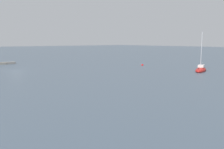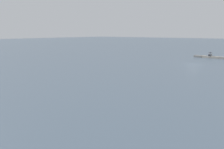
# 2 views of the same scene
# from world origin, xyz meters

# --- Properties ---
(ground_plane) EXTENTS (500.00, 500.00, 0.00)m
(ground_plane) POSITION_xyz_m (0.00, 0.00, 0.00)
(ground_plane) COLOR #475666
(seawall_pier) EXTENTS (10.11, 1.85, 0.61)m
(seawall_pier) POSITION_xyz_m (0.00, -17.60, 0.31)
(seawall_pier) COLOR gray
(seawall_pier) RESTS_ON ground_plane
(person_seated_grey_left) EXTENTS (0.45, 0.64, 0.73)m
(person_seated_grey_left) POSITION_xyz_m (-0.05, -17.49, 0.87)
(person_seated_grey_left) COLOR #1E2333
(person_seated_grey_left) RESTS_ON seawall_pier
(person_seated_dark_right) EXTENTS (0.45, 0.64, 0.73)m
(person_seated_dark_right) POSITION_xyz_m (0.51, -17.39, 0.87)
(person_seated_dark_right) COLOR #1E2333
(person_seated_dark_right) RESTS_ON seawall_pier
(umbrella_open_black) EXTENTS (1.28, 1.28, 1.28)m
(umbrella_open_black) POSITION_xyz_m (0.22, -17.51, 1.72)
(umbrella_open_black) COLOR black
(umbrella_open_black) RESTS_ON seawall_pier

